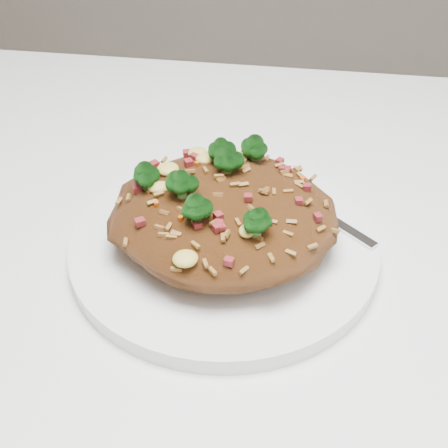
{
  "coord_description": "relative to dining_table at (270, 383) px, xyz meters",
  "views": [
    {
      "loc": [
        0.01,
        -0.32,
        1.08
      ],
      "look_at": [
        -0.05,
        0.05,
        0.78
      ],
      "focal_mm": 50.0,
      "sensor_mm": 36.0,
      "label": 1
    }
  ],
  "objects": [
    {
      "name": "fried_rice",
      "position": [
        -0.05,
        0.05,
        0.14
      ],
      "size": [
        0.17,
        0.16,
        0.07
      ],
      "color": "brown",
      "rests_on": "plate"
    },
    {
      "name": "plate",
      "position": [
        -0.05,
        0.05,
        0.1
      ],
      "size": [
        0.24,
        0.24,
        0.01
      ],
      "primitive_type": "cylinder",
      "color": "white",
      "rests_on": "dining_table"
    },
    {
      "name": "dining_table",
      "position": [
        0.0,
        0.0,
        0.0
      ],
      "size": [
        1.2,
        0.8,
        0.75
      ],
      "color": "silver",
      "rests_on": "ground"
    },
    {
      "name": "fork",
      "position": [
        0.02,
        0.11,
        0.11
      ],
      "size": [
        0.13,
        0.12,
        0.0
      ],
      "rotation": [
        0.0,
        0.0,
        -0.72
      ],
      "color": "silver",
      "rests_on": "plate"
    }
  ]
}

